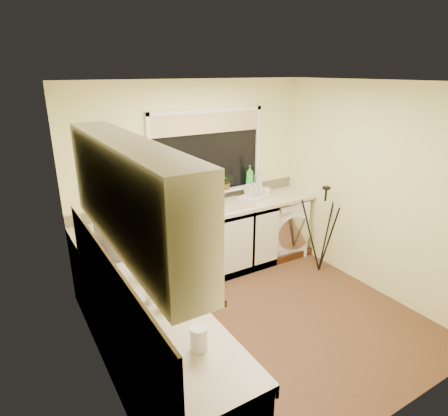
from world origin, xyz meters
TOP-DOWN VIEW (x-y plane):
  - floor at (0.00, 0.00)m, footprint 3.20×3.20m
  - ceiling at (0.00, 0.00)m, footprint 3.20×3.20m
  - wall_back at (0.00, 1.50)m, footprint 3.20×0.00m
  - wall_front at (0.00, -1.50)m, footprint 3.20×0.00m
  - wall_left at (-1.60, 0.00)m, footprint 0.00×3.00m
  - wall_right at (1.60, 0.00)m, footprint 0.00×3.00m
  - base_cabinet_back at (-0.33, 1.20)m, footprint 2.55×0.60m
  - base_cabinet_left at (-1.30, -0.30)m, footprint 0.54×2.40m
  - worktop_back at (0.00, 1.20)m, footprint 3.20×0.60m
  - worktop_left at (-1.30, -0.30)m, footprint 0.60×2.40m
  - upper_cabinet at (-1.44, -0.45)m, footprint 0.28×1.90m
  - splashback_left at (-1.59, -0.30)m, footprint 0.02×2.40m
  - splashback_back at (0.00, 1.49)m, footprint 3.20×0.02m
  - window_glass at (0.20, 1.49)m, footprint 1.50×0.02m
  - window_blind at (0.20, 1.46)m, footprint 1.50×0.02m
  - windowsill at (0.20, 1.43)m, footprint 1.60×0.14m
  - sink at (0.20, 1.20)m, footprint 0.82×0.46m
  - faucet at (0.20, 1.38)m, footprint 0.03×0.03m
  - washing_machine at (1.27, 1.24)m, footprint 0.72×0.70m
  - laptop at (-0.63, 1.20)m, footprint 0.40×0.38m
  - kettle at (-1.17, 0.00)m, footprint 0.17×0.17m
  - dish_rack at (0.77, 1.22)m, footprint 0.46×0.40m
  - tripod at (1.36, 0.51)m, footprint 0.74×0.74m
  - glass_jug at (-1.25, -1.01)m, footprint 0.11×0.11m
  - steel_jar at (-1.32, -0.36)m, footprint 0.07×0.07m
  - microwave at (-1.25, 0.63)m, footprint 0.35×0.49m
  - plant_a at (-0.32, 1.40)m, footprint 0.13×0.09m
  - plant_b at (-0.12, 1.40)m, footprint 0.16×0.15m
  - plant_c at (0.15, 1.42)m, footprint 0.18×0.18m
  - plant_d at (0.43, 1.40)m, footprint 0.24×0.22m
  - soap_bottle_green at (0.80, 1.39)m, footprint 0.14×0.14m
  - soap_bottle_clear at (0.95, 1.40)m, footprint 0.09×0.09m
  - cup_back at (1.03, 1.31)m, footprint 0.13×0.13m
  - cup_left at (-1.26, -0.48)m, footprint 0.13×0.13m

SIDE VIEW (x-z plane):
  - floor at x=0.00m, z-range 0.00..0.00m
  - washing_machine at x=1.27m, z-range 0.00..0.84m
  - base_cabinet_back at x=-0.33m, z-range 0.00..0.86m
  - base_cabinet_left at x=-1.30m, z-range 0.00..0.86m
  - tripod at x=1.36m, z-range 0.00..1.17m
  - worktop_back at x=0.00m, z-range 0.86..0.90m
  - worktop_left at x=-1.30m, z-range 0.86..0.90m
  - sink at x=0.20m, z-range 0.90..0.93m
  - dish_rack at x=0.77m, z-range 0.90..0.96m
  - cup_left at x=-1.26m, z-range 0.90..1.00m
  - steel_jar at x=-1.32m, z-range 0.90..1.00m
  - cup_back at x=1.03m, z-range 0.90..1.00m
  - laptop at x=-0.63m, z-range 0.85..1.08m
  - splashback_back at x=0.00m, z-range 0.90..1.04m
  - glass_jug at x=-1.25m, z-range 0.90..1.06m
  - kettle at x=-1.17m, z-range 0.90..1.12m
  - faucet at x=0.20m, z-range 0.90..1.14m
  - microwave at x=-1.25m, z-range 0.90..1.16m
  - windowsill at x=0.20m, z-range 1.02..1.05m
  - splashback_left at x=-1.59m, z-range 0.90..1.35m
  - soap_bottle_clear at x=0.95m, z-range 1.05..1.24m
  - plant_d at x=0.43m, z-range 1.05..1.26m
  - plant_a at x=-0.32m, z-range 1.05..1.29m
  - plant_c at x=0.15m, z-range 1.05..1.29m
  - plant_b at x=-0.12m, z-range 1.05..1.31m
  - soap_bottle_green at x=0.80m, z-range 1.05..1.33m
  - wall_back at x=0.00m, z-range -0.38..2.83m
  - wall_front at x=0.00m, z-range -0.38..2.83m
  - wall_left at x=-1.60m, z-range -0.27..2.73m
  - wall_right at x=1.60m, z-range -0.27..2.73m
  - window_glass at x=0.20m, z-range 1.05..2.05m
  - upper_cabinet at x=-1.44m, z-range 1.45..2.15m
  - window_blind at x=0.20m, z-range 1.80..2.05m
  - ceiling at x=0.00m, z-range 2.45..2.45m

